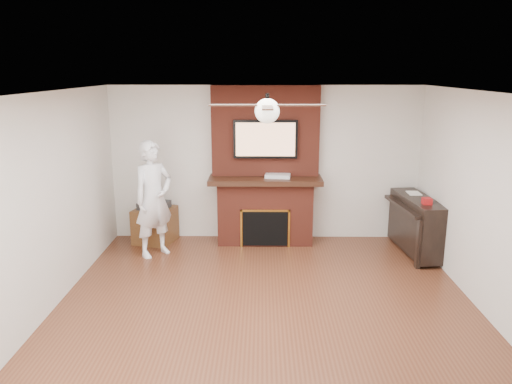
{
  "coord_description": "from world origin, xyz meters",
  "views": [
    {
      "loc": [
        -0.05,
        -5.23,
        2.75
      ],
      "look_at": [
        -0.13,
        0.9,
        1.23
      ],
      "focal_mm": 35.0,
      "sensor_mm": 36.0,
      "label": 1
    }
  ],
  "objects_px": {
    "person": "(154,199)",
    "piano": "(416,224)",
    "side_table": "(155,223)",
    "fireplace": "(265,181)"
  },
  "relations": [
    {
      "from": "fireplace",
      "to": "side_table",
      "type": "height_order",
      "value": "fireplace"
    },
    {
      "from": "person",
      "to": "piano",
      "type": "bearing_deg",
      "value": -44.28
    },
    {
      "from": "person",
      "to": "side_table",
      "type": "distance_m",
      "value": 0.83
    },
    {
      "from": "fireplace",
      "to": "piano",
      "type": "distance_m",
      "value": 2.41
    },
    {
      "from": "side_table",
      "to": "piano",
      "type": "distance_m",
      "value": 4.11
    },
    {
      "from": "person",
      "to": "piano",
      "type": "height_order",
      "value": "person"
    },
    {
      "from": "side_table",
      "to": "person",
      "type": "bearing_deg",
      "value": -63.14
    },
    {
      "from": "side_table",
      "to": "piano",
      "type": "height_order",
      "value": "piano"
    },
    {
      "from": "side_table",
      "to": "piano",
      "type": "xyz_separation_m",
      "value": [
        4.07,
        -0.48,
        0.16
      ]
    },
    {
      "from": "person",
      "to": "piano",
      "type": "xyz_separation_m",
      "value": [
        3.94,
        0.11,
        -0.4
      ]
    }
  ]
}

